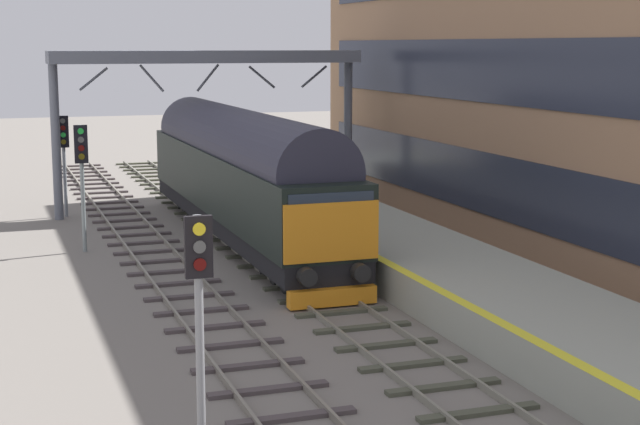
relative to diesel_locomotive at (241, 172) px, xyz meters
The scene contains 12 objects.
ground_plane 5.55m from the diesel_locomotive, 90.01° to the right, with size 140.00×140.00×0.00m, color slate.
track_main 5.52m from the diesel_locomotive, 90.01° to the right, with size 2.50×60.00×0.15m.
track_adjacent_west 6.49m from the diesel_locomotive, 124.49° to the right, with size 2.50×60.00×0.15m.
station_platform 6.44m from the diesel_locomotive, 54.05° to the right, with size 4.00×44.00×1.01m.
station_building 12.31m from the diesel_locomotive, 22.99° to the right, with size 4.68×34.79×15.48m.
diesel_locomotive is the anchor object (origin of this frame).
signal_post_near 19.37m from the diesel_locomotive, 106.44° to the right, with size 0.44×0.22×4.27m.
signal_post_mid 5.49m from the diesel_locomotive, behind, with size 0.44×0.22×4.28m.
signal_post_far 9.07m from the diesel_locomotive, 127.16° to the left, with size 0.44×0.22×4.09m.
platform_number_sign 7.72m from the diesel_locomotive, 76.03° to the right, with size 0.10×0.44×1.65m.
waiting_passenger 2.84m from the diesel_locomotive, 17.83° to the left, with size 0.45×0.48×1.64m.
overhead_footbridge 7.56m from the diesel_locomotive, 87.04° to the left, with size 12.71×2.00×6.65m.
Camera 1 is at (-8.60, -28.56, 6.88)m, focal length 55.58 mm.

